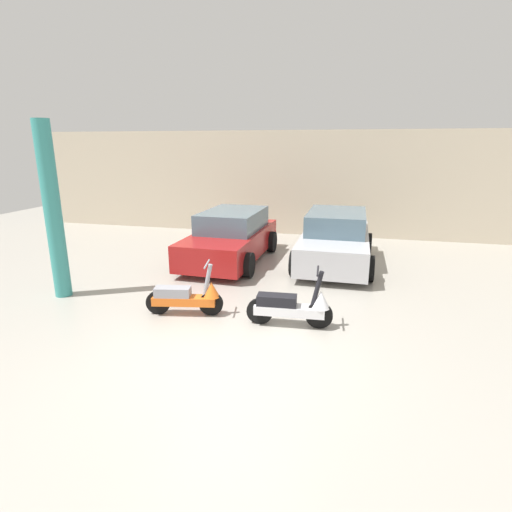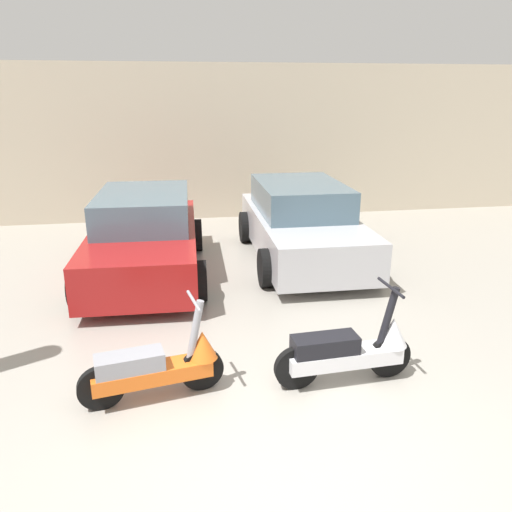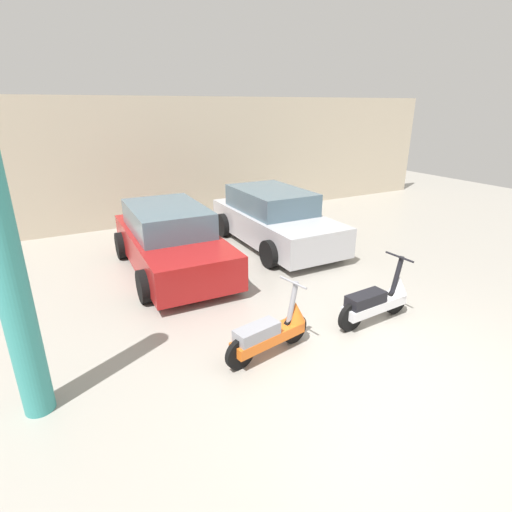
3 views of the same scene
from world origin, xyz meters
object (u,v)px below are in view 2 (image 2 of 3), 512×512
Objects in this scene: scooter_front_left at (159,365)px; car_rear_left at (145,236)px; scooter_front_right at (350,349)px; car_rear_center at (301,223)px.

scooter_front_left is 0.36× the size of car_rear_left.
scooter_front_left is at bearing 175.51° from scooter_front_right.
scooter_front_left is 3.78m from car_rear_left.
scooter_front_left is 0.95× the size of scooter_front_right.
scooter_front_right is 0.37× the size of car_rear_center.
car_rear_center reaches higher than scooter_front_right.
car_rear_left is (-2.28, 3.78, 0.28)m from scooter_front_right.
car_rear_center is (2.80, 0.37, 0.01)m from car_rear_left.
car_rear_left is at bearing -81.67° from car_rear_center.
scooter_front_right is at bearing -11.47° from scooter_front_left.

